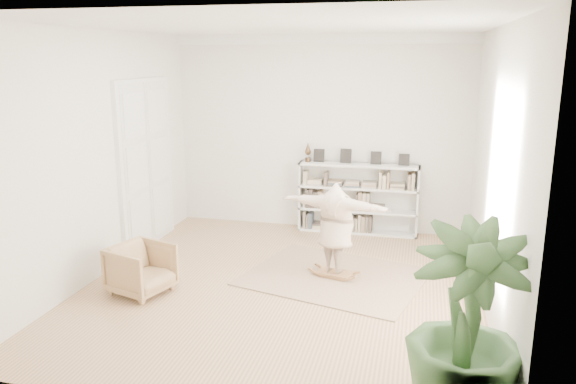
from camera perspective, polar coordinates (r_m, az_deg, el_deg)
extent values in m
plane|color=#8C6948|center=(8.15, -0.63, -9.60)|extent=(6.00, 6.00, 0.00)
plane|color=silver|center=(10.52, 3.34, 5.90)|extent=(5.50, 0.00, 5.50)
plane|color=silver|center=(4.85, -9.34, -3.57)|extent=(5.50, 0.00, 5.50)
plane|color=silver|center=(8.70, -18.55, 3.57)|extent=(0.00, 6.00, 6.00)
plane|color=silver|center=(7.46, 20.31, 1.83)|extent=(0.00, 6.00, 6.00)
plane|color=white|center=(7.50, -0.70, 16.57)|extent=(6.00, 6.00, 0.00)
cube|color=white|center=(10.37, 3.41, 15.26)|extent=(5.50, 0.12, 0.18)
cube|color=white|center=(9.86, -14.24, 2.62)|extent=(0.08, 1.78, 2.92)
cube|color=silver|center=(9.50, -15.23, 2.15)|extent=(0.06, 0.78, 2.80)
cube|color=silver|center=(10.20, -13.11, 3.04)|extent=(0.06, 0.78, 2.80)
cube|color=silver|center=(10.61, 1.31, -0.34)|extent=(0.04, 0.35, 1.30)
cube|color=silver|center=(10.39, 13.04, -1.00)|extent=(0.04, 0.35, 1.30)
cube|color=silver|center=(10.59, 7.21, -0.47)|extent=(2.20, 0.04, 1.30)
cube|color=silver|center=(10.62, 7.01, -3.97)|extent=(2.20, 0.35, 0.04)
cube|color=silver|center=(10.50, 7.08, -1.83)|extent=(2.20, 0.35, 0.04)
cube|color=silver|center=(10.40, 7.15, 0.45)|extent=(2.20, 0.35, 0.04)
cube|color=silver|center=(10.31, 7.21, 2.72)|extent=(2.20, 0.35, 0.04)
cube|color=black|center=(10.44, 3.17, 3.73)|extent=(0.18, 0.07, 0.24)
cube|color=black|center=(10.36, 5.89, 3.60)|extent=(0.18, 0.07, 0.24)
cube|color=black|center=(10.30, 8.93, 3.45)|extent=(0.18, 0.07, 0.24)
cube|color=black|center=(10.28, 11.71, 3.31)|extent=(0.18, 0.07, 0.24)
imported|color=tan|center=(8.10, -14.67, -7.59)|extent=(0.95, 0.93, 0.69)
cube|color=tan|center=(8.50, 4.75, -8.57)|extent=(2.93, 2.57, 0.02)
cube|color=brown|center=(8.47, 4.76, -8.15)|extent=(0.58, 0.43, 0.03)
cube|color=brown|center=(8.49, 4.76, -8.38)|extent=(0.35, 0.14, 0.04)
cube|color=brown|center=(8.49, 4.76, -8.38)|extent=(0.35, 0.14, 0.04)
cube|color=brown|center=(8.47, 4.76, -8.15)|extent=(0.21, 0.10, 0.11)
cube|color=brown|center=(8.47, 4.76, -8.15)|extent=(0.21, 0.10, 0.11)
imported|color=beige|center=(8.23, 4.86, -3.39)|extent=(1.74, 0.87, 1.37)
imported|color=#325229|center=(5.26, 17.66, -12.91)|extent=(1.08, 1.08, 1.85)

